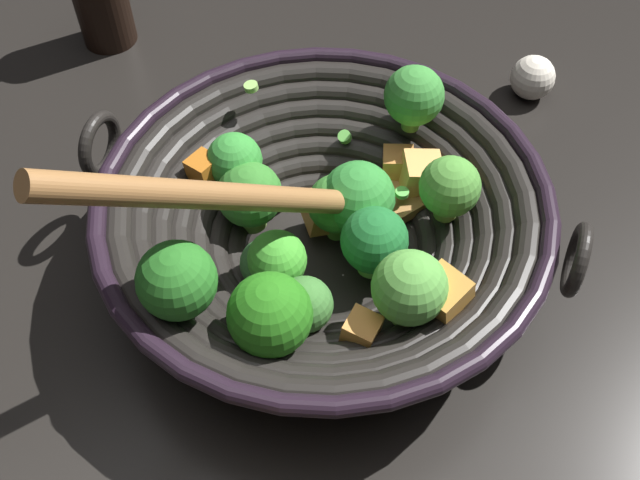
{
  "coord_description": "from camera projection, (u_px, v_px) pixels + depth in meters",
  "views": [
    {
      "loc": [
        0.28,
        -0.21,
        0.49
      ],
      "look_at": [
        -0.0,
        -0.0,
        0.03
      ],
      "focal_mm": 41.45,
      "sensor_mm": 36.0,
      "label": 1
    }
  ],
  "objects": [
    {
      "name": "ground_plane",
      "position": [
        323.0,
        265.0,
        0.61
      ],
      "size": [
        4.0,
        4.0,
        0.0
      ],
      "primitive_type": "plane",
      "color": "black"
    },
    {
      "name": "garlic_bulb",
      "position": [
        533.0,
        77.0,
        0.72
      ],
      "size": [
        0.04,
        0.04,
        0.04
      ],
      "primitive_type": "sphere",
      "color": "silver",
      "rests_on": "ground"
    },
    {
      "name": "wok",
      "position": [
        323.0,
        221.0,
        0.56
      ],
      "size": [
        0.34,
        0.36,
        0.22
      ],
      "color": "black",
      "rests_on": "ground"
    }
  ]
}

